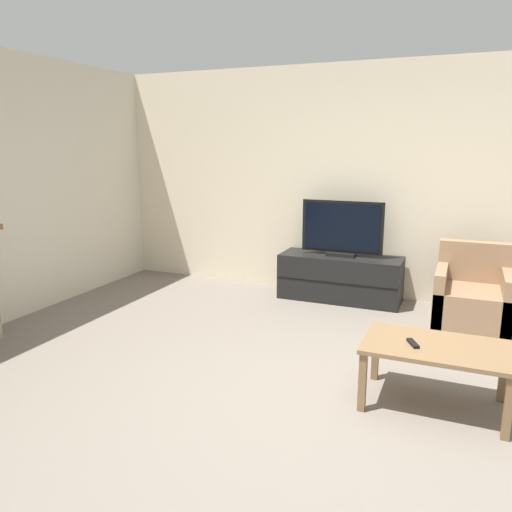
% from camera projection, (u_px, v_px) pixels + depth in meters
% --- Properties ---
extents(ground_plane, '(24.00, 24.00, 0.00)m').
position_uv_depth(ground_plane, '(329.00, 409.00, 3.43)').
color(ground_plane, slate).
extents(wall_back, '(12.00, 0.06, 2.70)m').
position_uv_depth(wall_back, '(396.00, 184.00, 5.68)').
color(wall_back, beige).
rests_on(wall_back, ground).
extents(tv_stand, '(1.39, 0.51, 0.53)m').
position_uv_depth(tv_stand, '(340.00, 278.00, 5.83)').
color(tv_stand, black).
rests_on(tv_stand, ground).
extents(tv, '(0.94, 0.18, 0.64)m').
position_uv_depth(tv, '(342.00, 230.00, 5.70)').
color(tv, black).
rests_on(tv, tv_stand).
extents(armchair, '(0.70, 0.76, 0.81)m').
position_uv_depth(armchair, '(472.00, 300.00, 4.97)').
color(armchair, '#937051').
rests_on(armchair, ground).
extents(coffee_table, '(0.97, 0.60, 0.45)m').
position_uv_depth(coffee_table, '(436.00, 353.00, 3.40)').
color(coffee_table, brown).
rests_on(coffee_table, ground).
extents(remote, '(0.10, 0.15, 0.02)m').
position_uv_depth(remote, '(413.00, 343.00, 3.40)').
color(remote, black).
rests_on(remote, coffee_table).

